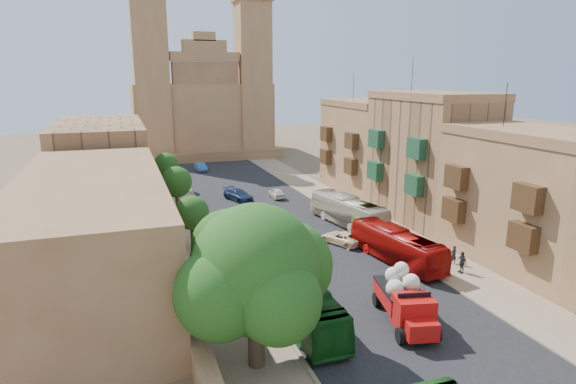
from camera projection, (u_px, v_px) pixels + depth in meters
ground at (448, 372)px, 25.74m from camera, size 260.00×260.00×0.00m
road_surface at (276, 219)px, 53.28m from camera, size 14.00×140.00×0.01m
sidewalk_east at (353, 211)px, 56.32m from camera, size 5.00×140.00×0.01m
sidewalk_west at (190, 228)px, 50.23m from camera, size 5.00×140.00×0.01m
kerb_east at (334, 213)px, 55.51m from camera, size 0.25×140.00×0.12m
kerb_west at (213, 225)px, 51.02m from camera, size 0.25×140.00×0.12m
townhouse_b at (530, 198)px, 39.63m from camera, size 9.00×14.00×14.90m
townhouse_c at (430, 157)px, 52.19m from camera, size 9.00×14.00×17.40m
townhouse_d at (367, 146)px, 65.21m from camera, size 9.00×14.00×15.90m
west_wall at (170, 256)px, 39.88m from camera, size 1.00×40.00×1.80m
west_building_low at (94, 232)px, 35.51m from camera, size 10.00×28.00×8.40m
west_building_mid at (102, 163)px, 59.19m from camera, size 10.00×22.00×10.00m
church at (201, 107)px, 95.67m from camera, size 28.00×22.50×36.30m
ficus_tree at (257, 273)px, 25.14m from camera, size 9.11×8.38×9.11m
street_tree_a at (217, 254)px, 32.70m from camera, size 3.54×3.54×5.44m
street_tree_b at (192, 213)px, 43.80m from camera, size 3.18×3.18×4.89m
street_tree_c at (176, 182)px, 54.72m from camera, size 3.57×3.57×5.48m
street_tree_d at (166, 165)px, 65.76m from camera, size 3.44×3.44×5.29m
red_truck at (405, 299)px, 30.53m from camera, size 3.75×6.74×3.74m
olive_pickup at (364, 226)px, 47.54m from camera, size 2.92×5.15×2.01m
bus_green_north at (301, 301)px, 30.61m from camera, size 2.47×10.48×2.92m
bus_red_east at (396, 246)px, 40.71m from camera, size 3.76×10.49×2.86m
bus_cream_east at (348, 211)px, 50.75m from camera, size 4.38×11.27×3.06m
car_blue_a at (253, 243)px, 43.68m from camera, size 3.19×4.42×1.40m
car_white_a at (264, 218)px, 51.42m from camera, size 2.02×3.88×1.22m
car_cream at (342, 238)px, 45.27m from camera, size 3.57×4.70×1.19m
car_dkblue at (238, 195)px, 61.23m from camera, size 3.61×5.29×1.42m
car_white_b at (277, 193)px, 62.51m from camera, size 1.62×3.76×1.26m
car_blue_b at (201, 167)px, 80.40m from camera, size 1.77×4.24×1.36m
pedestrian_a at (454, 255)px, 40.41m from camera, size 0.61×0.42×1.60m
pedestrian_c at (462, 262)px, 38.53m from camera, size 0.46×1.07×1.81m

